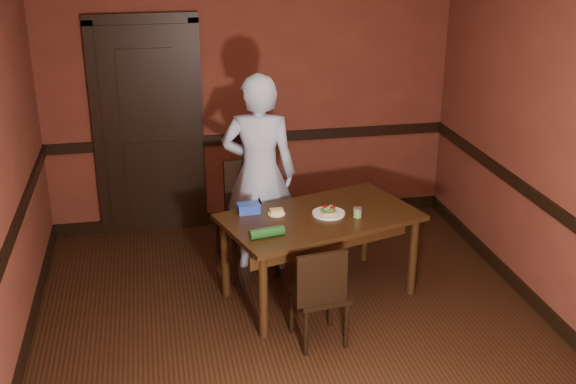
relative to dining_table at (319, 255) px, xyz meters
name	(u,v)px	position (x,y,z in m)	size (l,w,h in m)	color
floor	(297,337)	(-0.32, -0.61, -0.36)	(4.00, 4.50, 0.01)	black
wall_back	(250,93)	(-0.32, 1.64, 0.99)	(4.00, 0.02, 2.70)	#57251A
wall_front	(412,353)	(-0.32, -2.86, 0.99)	(4.00, 0.02, 2.70)	#57251A
wall_right	(561,152)	(1.68, -0.61, 0.99)	(0.02, 4.50, 2.70)	#57251A
dado_back	(251,138)	(-0.32, 1.63, 0.54)	(4.00, 0.03, 0.10)	black
dado_left	(6,253)	(-2.30, -0.61, 0.54)	(0.03, 4.50, 0.10)	black
dado_right	(551,208)	(1.67, -0.61, 0.54)	(0.03, 4.50, 0.10)	black
baseboard_back	(253,215)	(-0.32, 1.63, -0.30)	(4.00, 0.03, 0.12)	black
baseboard_left	(23,360)	(-2.30, -0.61, -0.30)	(0.03, 4.50, 0.12)	black
baseboard_right	(537,304)	(1.67, -0.61, -0.30)	(0.03, 4.50, 0.12)	black
door	(148,125)	(-1.32, 1.61, 0.73)	(1.05, 0.07, 2.20)	black
dining_table	(319,255)	(0.00, 0.00, 0.00)	(1.55, 0.87, 0.73)	black
chair_far	(247,220)	(-0.53, 0.54, 0.14)	(0.47, 0.47, 1.00)	black
chair_near	(319,292)	(-0.16, -0.67, 0.04)	(0.38, 0.38, 0.81)	black
person	(259,173)	(-0.40, 0.64, 0.52)	(0.65, 0.42, 1.77)	#A5BBD9
sandwich_plate	(329,212)	(0.07, 0.00, 0.38)	(0.26, 0.26, 0.07)	white
sauce_jar	(358,212)	(0.29, -0.10, 0.40)	(0.07, 0.07, 0.08)	#659A4B
cheese_saucer	(277,212)	(-0.34, 0.09, 0.38)	(0.14, 0.14, 0.04)	white
food_tub	(249,208)	(-0.56, 0.16, 0.40)	(0.19, 0.13, 0.08)	blue
wrapped_veg	(267,232)	(-0.49, -0.33, 0.40)	(0.08, 0.08, 0.27)	#184819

